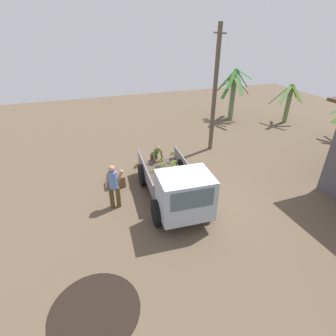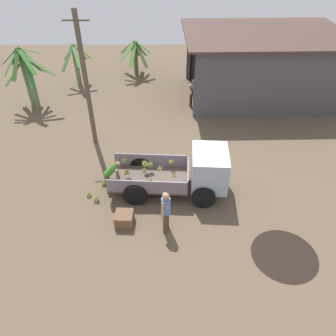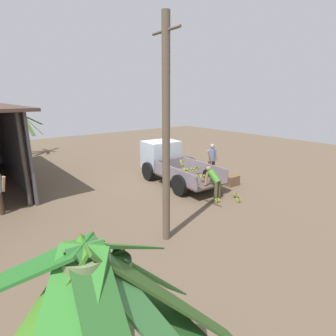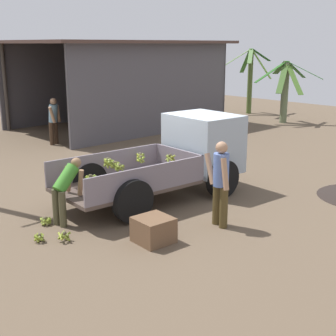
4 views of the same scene
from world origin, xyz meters
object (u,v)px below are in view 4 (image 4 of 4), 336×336
person_worker_loading (66,187)px  banana_bunch_on_ground_1 (64,236)px  banana_bunch_on_ground_0 (46,220)px  wooden_crate_0 (153,230)px  person_foreground_visitor (220,180)px  person_bystander_near_shed (54,119)px  cargo_truck (187,153)px  banana_bunch_on_ground_2 (39,237)px

person_worker_loading → banana_bunch_on_ground_1: size_ratio=5.42×
banana_bunch_on_ground_0 → wooden_crate_0: wooden_crate_0 is taller
person_foreground_visitor → person_bystander_near_shed: 9.47m
cargo_truck → banana_bunch_on_ground_2: size_ratio=20.38×
cargo_truck → person_worker_loading: size_ratio=3.53×
cargo_truck → banana_bunch_on_ground_1: bearing=-166.8°
cargo_truck → banana_bunch_on_ground_0: bearing=178.4°
person_bystander_near_shed → banana_bunch_on_ground_1: bearing=-49.3°
person_foreground_visitor → person_bystander_near_shed: person_foreground_visitor is taller
person_worker_loading → cargo_truck: bearing=-10.5°
wooden_crate_0 → person_foreground_visitor: bearing=-11.0°
person_worker_loading → banana_bunch_on_ground_2: size_ratio=5.77×
cargo_truck → banana_bunch_on_ground_1: cargo_truck is taller
cargo_truck → person_foreground_visitor: (-1.13, -2.09, -0.01)m
person_foreground_visitor → banana_bunch_on_ground_2: person_foreground_visitor is taller
wooden_crate_0 → banana_bunch_on_ground_1: bearing=137.2°
person_worker_loading → banana_bunch_on_ground_1: person_worker_loading is taller
person_bystander_near_shed → person_worker_loading: bearing=-48.6°
cargo_truck → banana_bunch_on_ground_0: (-3.70, 0.32, -0.88)m
cargo_truck → banana_bunch_on_ground_1: (-3.85, -0.68, -0.86)m
banana_bunch_on_ground_0 → banana_bunch_on_ground_1: bearing=-98.3°
person_foreground_visitor → person_worker_loading: 3.11m
banana_bunch_on_ground_2 → wooden_crate_0: 2.13m
person_foreground_visitor → person_bystander_near_shed: bearing=-86.9°
wooden_crate_0 → cargo_truck: bearing=34.4°
person_foreground_visitor → banana_bunch_on_ground_2: (-3.07, 1.71, -0.87)m
person_foreground_visitor → banana_bunch_on_ground_2: bearing=-16.8°
cargo_truck → banana_bunch_on_ground_2: bearing=-171.6°
cargo_truck → wooden_crate_0: (-2.63, -1.80, -0.74)m
person_foreground_visitor → wooden_crate_0: person_foreground_visitor is taller
person_bystander_near_shed → banana_bunch_on_ground_2: (-4.59, -7.63, -0.84)m
person_worker_loading → person_bystander_near_shed: (3.70, 7.13, 0.17)m
person_worker_loading → banana_bunch_on_ground_1: bearing=-132.4°
banana_bunch_on_ground_0 → cargo_truck: bearing=-4.9°
banana_bunch_on_ground_0 → banana_bunch_on_ground_1: banana_bunch_on_ground_1 is taller
person_foreground_visitor → person_bystander_near_shed: size_ratio=1.03×
cargo_truck → banana_bunch_on_ground_1: size_ratio=19.15×
person_worker_loading → banana_bunch_on_ground_0: person_worker_loading is taller
cargo_truck → wooden_crate_0: size_ratio=7.34×
person_foreground_visitor → banana_bunch_on_ground_2: size_ratio=7.59×
banana_bunch_on_ground_1 → wooden_crate_0: 1.66m
cargo_truck → person_worker_loading: (-3.31, 0.12, -0.21)m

